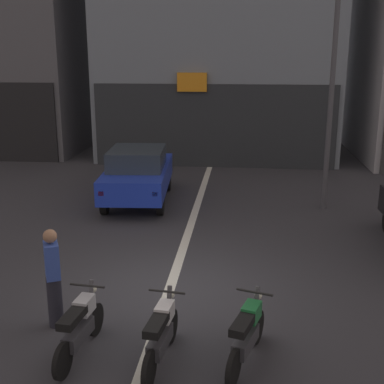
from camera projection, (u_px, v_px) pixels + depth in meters
The scene contains 8 objects.
ground_plane at pixel (169, 291), 9.56m from camera, with size 120.00×120.00×0.00m, color #333338.
lane_centre_line at pixel (198, 201), 15.31m from camera, with size 0.20×18.00×0.01m, color silver.
car_blue_crossing_near at pixel (138, 173), 15.09m from camera, with size 2.06×4.22×1.64m.
street_lamp at pixel (334, 56), 13.51m from camera, with size 0.36×0.36×7.01m.
motorcycle_silver_row_leftmost at pixel (80, 326), 7.45m from camera, with size 0.55×1.67×0.98m.
motorcycle_white_row_left_mid at pixel (161, 333), 7.26m from camera, with size 0.55×1.67×0.98m.
motorcycle_green_row_centre at pixel (247, 333), 7.26m from camera, with size 0.65×1.62×0.98m.
person_by_motorcycles at pixel (53, 277), 8.14m from camera, with size 0.35×0.42×1.67m.
Camera 1 is at (1.34, -8.63, 4.34)m, focal length 47.48 mm.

